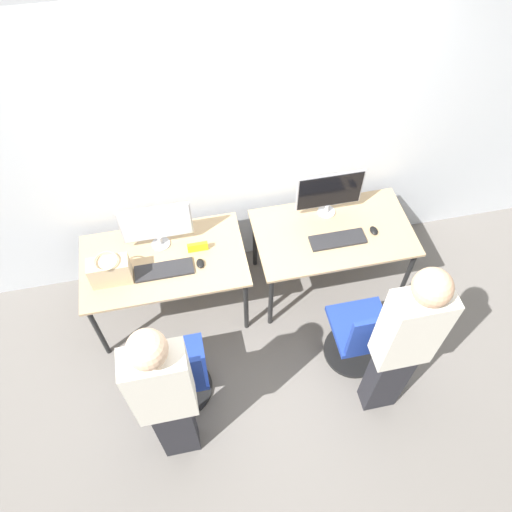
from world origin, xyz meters
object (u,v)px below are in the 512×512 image
(keyboard_right, at_px, (338,240))
(monitor_left, at_px, (156,225))
(office_chair_left, at_px, (178,376))
(office_chair_right, at_px, (362,337))
(mouse_right, at_px, (374,231))
(person_left, at_px, (166,397))
(monitor_right, at_px, (330,192))
(keyboard_left, at_px, (164,270))
(mouse_left, at_px, (200,263))
(handbag, at_px, (110,271))
(person_right, at_px, (403,344))

(keyboard_right, bearing_deg, monitor_left, 169.70)
(office_chair_left, bearing_deg, office_chair_right, 1.20)
(office_chair_left, height_order, mouse_right, office_chair_left)
(person_left, xyz_separation_m, monitor_right, (1.45, 1.40, 0.04))
(monitor_left, bearing_deg, office_chair_right, -34.00)
(monitor_left, xyz_separation_m, keyboard_left, (0.00, -0.27, -0.23))
(mouse_left, distance_m, person_left, 1.15)
(person_left, relative_size, keyboard_right, 3.71)
(keyboard_left, bearing_deg, handbag, -179.53)
(mouse_left, distance_m, office_chair_left, 0.85)
(office_chair_left, bearing_deg, person_left, -97.07)
(person_left, bearing_deg, person_right, 1.12)
(keyboard_right, xyz_separation_m, office_chair_right, (0.02, -0.70, -0.35))
(person_left, bearing_deg, handbag, 106.33)
(mouse_left, xyz_separation_m, keyboard_right, (1.11, 0.01, -0.01))
(handbag, bearing_deg, mouse_right, 1.20)
(person_left, xyz_separation_m, person_right, (1.53, 0.03, 0.03))
(mouse_right, distance_m, office_chair_right, 0.86)
(person_left, distance_m, mouse_right, 2.10)
(monitor_right, bearing_deg, person_right, -86.83)
(person_left, bearing_deg, monitor_right, 44.06)
(keyboard_right, distance_m, person_right, 1.09)
(monitor_left, height_order, keyboard_right, monitor_left)
(keyboard_left, height_order, keyboard_right, same)
(keyboard_left, xyz_separation_m, mouse_left, (0.28, 0.00, 0.01))
(monitor_right, bearing_deg, office_chair_right, -88.67)
(mouse_left, bearing_deg, person_right, -41.67)
(mouse_right, bearing_deg, office_chair_right, -111.75)
(person_left, relative_size, person_right, 0.97)
(monitor_right, height_order, mouse_right, monitor_right)
(mouse_left, relative_size, mouse_right, 1.00)
(monitor_left, xyz_separation_m, keyboard_right, (1.38, -0.25, -0.23))
(person_left, relative_size, handbag, 5.53)
(office_chair_left, height_order, monitor_right, monitor_right)
(mouse_left, xyz_separation_m, office_chair_left, (-0.30, -0.71, -0.36))
(office_chair_left, bearing_deg, keyboard_left, 88.23)
(handbag, bearing_deg, office_chair_right, -20.82)
(monitor_left, relative_size, office_chair_right, 0.61)
(person_left, xyz_separation_m, handbag, (-0.32, 1.08, -0.08))
(monitor_left, bearing_deg, person_left, -92.87)
(mouse_left, height_order, handbag, handbag)
(person_left, distance_m, handbag, 1.13)
(monitor_right, xyz_separation_m, mouse_right, (0.31, -0.28, -0.22))
(person_left, height_order, office_chair_right, person_left)
(office_chair_right, bearing_deg, keyboard_right, 91.92)
(office_chair_left, bearing_deg, mouse_left, 67.21)
(monitor_left, distance_m, keyboard_left, 0.35)
(mouse_left, relative_size, keyboard_right, 0.20)
(keyboard_left, distance_m, handbag, 0.40)
(office_chair_left, relative_size, office_chair_right, 1.00)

